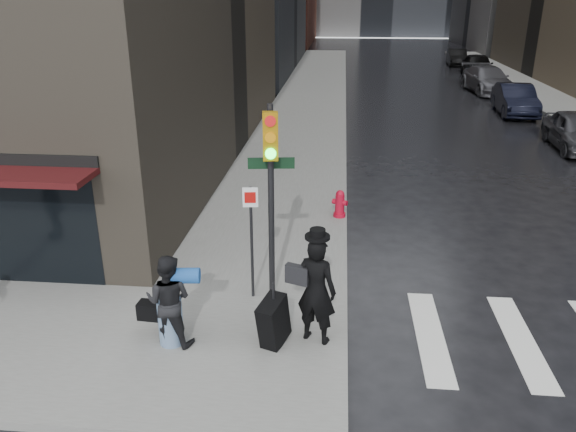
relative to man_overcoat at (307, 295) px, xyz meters
name	(u,v)px	position (x,y,z in m)	size (l,w,h in m)	color
ground	(230,357)	(-1.29, -0.42, -1.05)	(140.00, 140.00, 0.00)	black
sidewalk_left	(313,91)	(-1.29, 26.58, -0.97)	(4.00, 50.00, 0.15)	slate
sidewalk_right	(540,95)	(12.21, 26.58, -0.97)	(3.00, 50.00, 0.15)	slate
man_overcoat	(307,295)	(0.00, 0.00, 0.00)	(1.40, 0.97, 2.14)	black
man_jeans	(169,300)	(-2.33, -0.27, -0.07)	(1.18, 0.69, 1.66)	black
traffic_light	(269,179)	(-0.81, 1.39, 1.58)	(0.96, 0.49, 3.84)	black
fire_hydrant	(340,205)	(0.51, 5.88, -0.57)	(0.43, 0.33, 0.75)	#AB0A21
parked_car_1	(576,131)	(9.66, 14.26, -0.32)	(1.73, 4.31, 1.47)	#39393E
parked_car_2	(515,100)	(9.16, 20.97, -0.30)	(1.58, 4.54, 1.50)	black
parked_car_3	(487,80)	(9.33, 27.68, -0.28)	(2.16, 5.32, 1.54)	#4A4A4F
parked_car_4	(478,66)	(10.16, 34.40, -0.23)	(1.93, 4.79, 1.63)	black
parked_car_5	(457,57)	(9.92, 41.11, -0.38)	(1.41, 4.05, 1.33)	black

